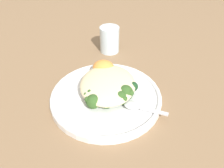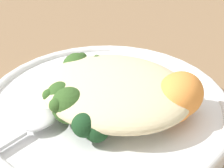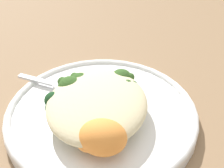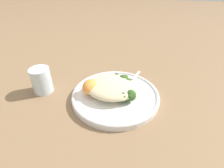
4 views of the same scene
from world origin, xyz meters
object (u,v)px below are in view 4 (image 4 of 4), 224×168
broccoli_stalk_3 (124,90)px  broccoli_stalk_4 (125,84)px  broccoli_stalk_0 (119,95)px  sweet_potato_chunk_1 (93,86)px  plate (115,95)px  water_glass (41,80)px  sweet_potato_chunk_0 (90,87)px  broccoli_stalk_2 (128,90)px  kale_tuft (115,79)px  broccoli_stalk_5 (121,82)px  broccoli_stalk_1 (128,95)px  quinoa_mound (112,87)px  spoon (132,81)px

broccoli_stalk_3 → broccoli_stalk_4: broccoli_stalk_4 is taller
broccoli_stalk_0 → sweet_potato_chunk_1: 0.10m
plate → sweet_potato_chunk_1: bearing=179.5°
broccoli_stalk_4 → water_glass: bearing=144.8°
sweet_potato_chunk_0 → water_glass: bearing=177.7°
broccoli_stalk_4 → sweet_potato_chunk_0: size_ratio=1.28×
broccoli_stalk_2 → kale_tuft: bearing=121.1°
plate → broccoli_stalk_5: broccoli_stalk_5 is taller
broccoli_stalk_1 → broccoli_stalk_5: 0.07m
broccoli_stalk_0 → broccoli_stalk_5: (-0.00, 0.07, 0.00)m
broccoli_stalk_2 → broccoli_stalk_5: 0.05m
plate → quinoa_mound: size_ratio=1.71×
broccoli_stalk_5 → spoon: (0.03, 0.03, -0.01)m
plate → sweet_potato_chunk_0: (-0.08, -0.01, 0.03)m
plate → broccoli_stalk_2: bearing=5.5°
broccoli_stalk_3 → broccoli_stalk_2: bearing=-30.3°
kale_tuft → broccoli_stalk_0: bearing=-71.2°
plate → spoon: bearing=58.1°
spoon → water_glass: 0.31m
broccoli_stalk_4 → kale_tuft: size_ratio=1.76×
broccoli_stalk_1 → sweet_potato_chunk_1: broccoli_stalk_1 is taller
broccoli_stalk_1 → sweet_potato_chunk_0: size_ratio=1.66×
broccoli_stalk_3 → sweet_potato_chunk_1: bearing=164.0°
plate → broccoli_stalk_2: broccoli_stalk_2 is taller
spoon → broccoli_stalk_2: bearing=-169.2°
broccoli_stalk_1 → broccoli_stalk_5: broccoli_stalk_5 is taller
broccoli_stalk_0 → broccoli_stalk_3: 0.04m
broccoli_stalk_4 → water_glass: water_glass is taller
broccoli_stalk_1 → water_glass: bearing=-168.8°
broccoli_stalk_3 → plate: bearing=174.0°
broccoli_stalk_4 → spoon: size_ratio=0.73×
broccoli_stalk_2 → broccoli_stalk_4: bearing=100.9°
sweet_potato_chunk_1 → spoon: 0.14m
broccoli_stalk_2 → broccoli_stalk_3: broccoli_stalk_2 is taller
water_glass → broccoli_stalk_1: bearing=-3.2°
broccoli_stalk_2 → broccoli_stalk_3: bearing=156.4°
broccoli_stalk_1 → broccoli_stalk_2: size_ratio=1.10×
broccoli_stalk_2 → sweet_potato_chunk_1: bearing=169.0°
broccoli_stalk_5 → broccoli_stalk_3: bearing=-128.2°
spoon → broccoli_stalk_4: bearing=172.5°
broccoli_stalk_0 → spoon: size_ratio=0.72×
broccoli_stalk_0 → broccoli_stalk_2: bearing=84.6°
plate → kale_tuft: 0.07m
kale_tuft → broccoli_stalk_1: bearing=-56.6°
quinoa_mound → broccoli_stalk_4: size_ratio=2.14×
kale_tuft → water_glass: bearing=-164.8°
broccoli_stalk_0 → broccoli_stalk_3: size_ratio=0.91×
broccoli_stalk_1 → water_glass: size_ratio=1.15×
sweet_potato_chunk_1 → sweet_potato_chunk_0: bearing=-111.0°
broccoli_stalk_1 → broccoli_stalk_4: same height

